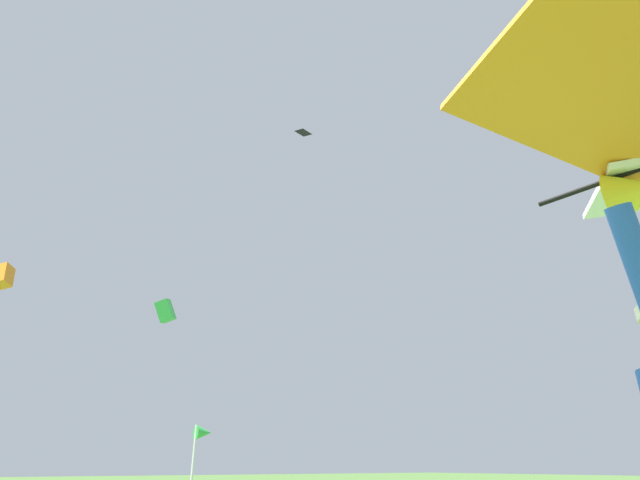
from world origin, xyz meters
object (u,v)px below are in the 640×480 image
distant_kite_green_mid_right (165,311)px  marker_flag (202,439)px  distant_kite_black_low_right (304,132)px  distant_kite_orange_far_center (3,276)px

distant_kite_green_mid_right → marker_flag: bearing=-104.1°
distant_kite_black_low_right → marker_flag: (-9.08, -11.53, -17.03)m
marker_flag → distant_kite_green_mid_right: bearing=75.9°
distant_kite_orange_far_center → distant_kite_green_mid_right: (8.29, 1.49, 0.00)m
distant_kite_orange_far_center → marker_flag: 20.12m
distant_kite_orange_far_center → distant_kite_black_low_right: distant_kite_black_low_right is taller
distant_kite_green_mid_right → marker_flag: 21.80m
distant_kite_orange_far_center → distant_kite_black_low_right: 16.89m
distant_kite_green_mid_right → distant_kite_black_low_right: distant_kite_black_low_right is taller
distant_kite_black_low_right → marker_flag: distant_kite_black_low_right is taller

